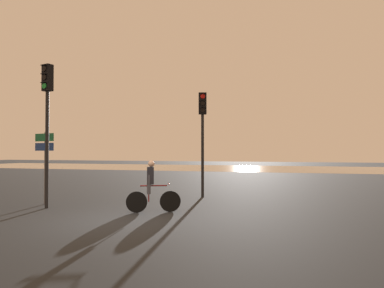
% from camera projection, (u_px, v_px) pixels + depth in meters
% --- Properties ---
extents(ground_plane, '(120.00, 120.00, 0.00)m').
position_uv_depth(ground_plane, '(121.00, 221.00, 10.23)').
color(ground_plane, black).
extents(water_strip, '(80.00, 16.00, 0.01)m').
position_uv_depth(water_strip, '(261.00, 168.00, 41.87)').
color(water_strip, '#9E937F').
rests_on(water_strip, ground).
extents(traffic_light_near_left, '(0.37, 0.38, 4.84)m').
position_uv_depth(traffic_light_near_left, '(47.00, 109.00, 12.59)').
color(traffic_light_near_left, black).
rests_on(traffic_light_near_left, ground).
extents(traffic_light_center, '(0.38, 0.40, 4.36)m').
position_uv_depth(traffic_light_center, '(203.00, 124.00, 15.60)').
color(traffic_light_center, black).
rests_on(traffic_light_center, ground).
extents(direction_sign_post, '(1.05, 0.38, 2.60)m').
position_uv_depth(direction_sign_post, '(45.00, 154.00, 13.47)').
color(direction_sign_post, slate).
rests_on(direction_sign_post, ground).
extents(cyclist, '(1.56, 0.81, 1.62)m').
position_uv_depth(cyclist, '(152.00, 186.00, 11.69)').
color(cyclist, black).
rests_on(cyclist, ground).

